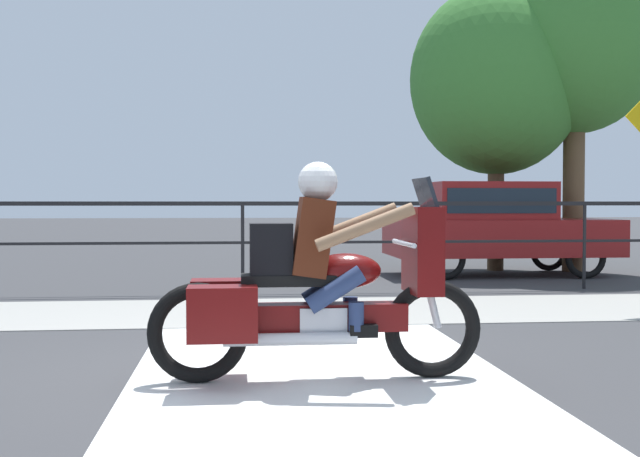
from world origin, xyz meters
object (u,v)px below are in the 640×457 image
Objects in this scene: tree_behind_sign at (497,80)px; tree_behind_car at (575,42)px; motorcycle at (315,285)px; parked_car at (495,222)px.

tree_behind_sign is 1.58m from tree_behind_car.
motorcycle is 11.00m from tree_behind_car.
tree_behind_sign reaches higher than motorcycle.
parked_car reaches higher than motorcycle.
parked_car is at bearing -159.26° from tree_behind_car.
tree_behind_car is (1.73, 0.65, 3.34)m from parked_car.
tree_behind_sign is at bearing 72.01° from parked_car.
tree_behind_sign is at bearing 165.66° from tree_behind_car.
parked_car is 0.65× the size of tree_behind_car.
tree_behind_sign reaches higher than parked_car.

